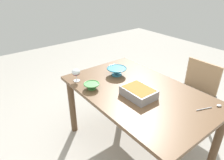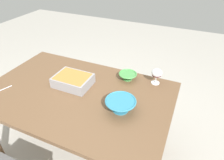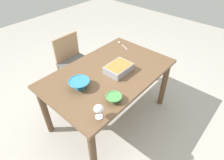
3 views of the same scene
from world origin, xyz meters
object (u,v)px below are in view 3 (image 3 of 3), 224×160
at_px(wine_glass, 99,110).
at_px(mixing_bowl, 114,98).
at_px(chair, 74,61).
at_px(casserole_dish, 119,68).
at_px(dining_table, 109,80).
at_px(serving_spoon, 121,44).
at_px(small_bowl, 79,84).

height_order(wine_glass, mixing_bowl, wine_glass).
xyz_separation_m(chair, casserole_dish, (-0.05, -0.89, 0.31)).
bearing_deg(wine_glass, dining_table, 34.89).
relative_size(wine_glass, casserole_dish, 0.46).
distance_m(wine_glass, serving_spoon, 1.31).
bearing_deg(small_bowl, wine_glass, -109.38).
bearing_deg(serving_spoon, chair, 132.24).
height_order(chair, mixing_bowl, chair).
bearing_deg(dining_table, small_bowl, 173.21).
bearing_deg(mixing_bowl, serving_spoon, 35.75).
height_order(wine_glass, casserole_dish, wine_glass).
relative_size(small_bowl, serving_spoon, 0.91).
xyz_separation_m(chair, mixing_bowl, (-0.42, -1.15, 0.30)).
xyz_separation_m(chair, serving_spoon, (0.46, -0.51, 0.27)).
bearing_deg(casserole_dish, small_bowl, 165.27).
relative_size(mixing_bowl, serving_spoon, 0.66).
relative_size(dining_table, casserole_dish, 4.99).
relative_size(chair, mixing_bowl, 5.35).
bearing_deg(chair, wine_glass, -118.99).
distance_m(wine_glass, small_bowl, 0.44).
bearing_deg(casserole_dish, serving_spoon, 36.75).
height_order(casserole_dish, mixing_bowl, casserole_dish).
relative_size(casserole_dish, serving_spoon, 1.24).
height_order(dining_table, wine_glass, wine_glass).
distance_m(chair, mixing_bowl, 1.26).
bearing_deg(wine_glass, serving_spoon, 31.09).
height_order(wine_glass, small_bowl, wine_glass).
height_order(wine_glass, serving_spoon, wine_glass).
relative_size(wine_glass, serving_spoon, 0.57).
height_order(mixing_bowl, small_bowl, small_bowl).
xyz_separation_m(mixing_bowl, serving_spoon, (0.89, 0.64, -0.03)).
xyz_separation_m(wine_glass, casserole_dish, (0.61, 0.29, -0.05)).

